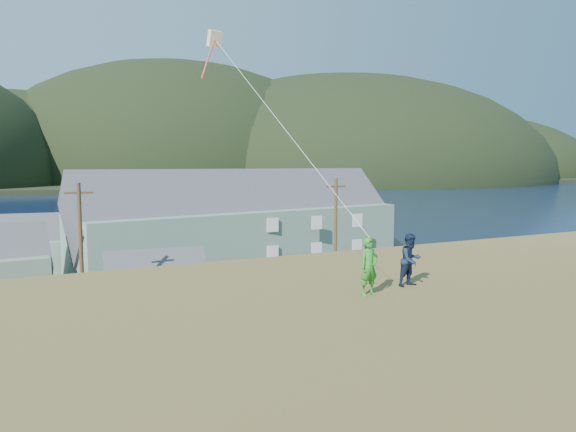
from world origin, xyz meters
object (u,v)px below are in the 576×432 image
object	(u,v)px
lodge	(245,221)
kite_flyer_navy	(411,260)
shed_white	(157,285)
wharf	(50,247)
shed_palegreen_far	(22,246)
kite_flyer_green	(369,267)

from	to	relation	value
lodge	kite_flyer_navy	size ratio (longest dim) A/B	22.88
shed_white	lodge	bearing A→B (deg)	53.74
wharf	kite_flyer_navy	world-z (taller)	kite_flyer_navy
shed_palegreen_far	kite_flyer_navy	xyz separation A→B (m)	(12.31, -45.27, 5.25)
shed_palegreen_far	kite_flyer_navy	distance (m)	47.21
shed_white	kite_flyer_navy	bearing A→B (deg)	-79.08
wharf	shed_white	distance (m)	34.95
shed_white	wharf	bearing A→B (deg)	105.18
shed_white	kite_flyer_green	world-z (taller)	kite_flyer_green
lodge	kite_flyer_green	world-z (taller)	lodge
shed_palegreen_far	kite_flyer_green	size ratio (longest dim) A/B	6.80
wharf	shed_palegreen_far	world-z (taller)	shed_palegreen_far
shed_white	kite_flyer_green	distance (m)	25.77
kite_flyer_green	shed_white	bearing A→B (deg)	86.03
kite_flyer_green	shed_palegreen_far	bearing A→B (deg)	96.25
shed_white	kite_flyer_green	xyz separation A→B (m)	(1.20, -25.08, 5.82)
shed_white	shed_palegreen_far	size ratio (longest dim) A/B	0.66
lodge	kite_flyer_navy	xyz separation A→B (m)	(-9.39, -39.31, 3.16)
wharf	lodge	bearing A→B (deg)	-45.64
wharf	kite_flyer_green	xyz separation A→B (m)	(7.98, -59.31, 7.58)
wharf	kite_flyer_green	world-z (taller)	kite_flyer_green
lodge	shed_palegreen_far	world-z (taller)	lodge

